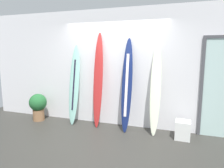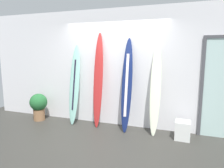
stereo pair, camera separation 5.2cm
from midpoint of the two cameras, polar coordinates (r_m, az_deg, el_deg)
ground at (r=4.13m, az=-4.84°, el=-17.02°), size 8.00×8.00×0.04m
wall_back at (r=4.94m, az=0.91°, el=4.52°), size 7.20×0.20×2.80m
surfboard_seafoam at (r=5.09m, az=-10.94°, el=-0.22°), size 0.27×0.41×1.97m
surfboard_crimson at (r=4.80m, az=-4.28°, el=0.79°), size 0.24×0.37×2.25m
surfboard_navy at (r=4.53m, az=3.92°, el=-0.31°), size 0.25×0.47×2.11m
surfboard_ivory at (r=4.45m, az=11.92°, el=-1.18°), size 0.24×0.45×2.03m
display_block_left at (r=4.52m, az=19.09°, el=-12.20°), size 0.31×0.31×0.38m
potted_plant at (r=5.66m, az=-20.46°, el=-5.61°), size 0.45×0.45×0.71m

